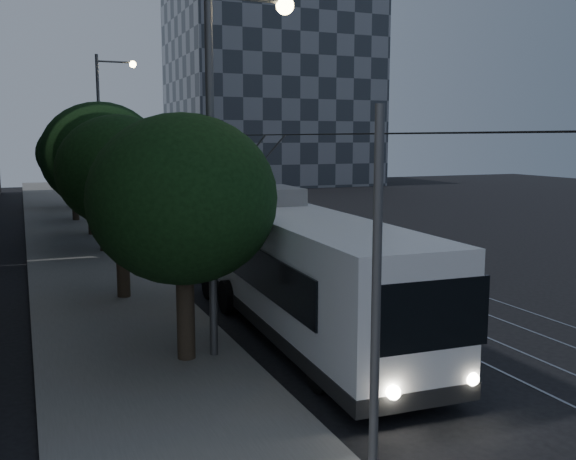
% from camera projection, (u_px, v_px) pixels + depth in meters
% --- Properties ---
extents(ground, '(120.00, 120.00, 0.00)m').
position_uv_depth(ground, '(360.00, 308.00, 21.02)').
color(ground, black).
rests_on(ground, ground).
extents(sidewalk, '(5.00, 90.00, 0.15)m').
position_uv_depth(sidewalk, '(73.00, 234.00, 36.44)').
color(sidewalk, slate).
rests_on(sidewalk, ground).
extents(tram_rails, '(4.52, 90.00, 0.02)m').
position_uv_depth(tram_rails, '(240.00, 226.00, 40.25)').
color(tram_rails, '#96969E').
rests_on(tram_rails, ground).
extents(overhead_wires, '(2.23, 90.00, 6.00)m').
position_uv_depth(overhead_wires, '(116.00, 174.00, 36.91)').
color(overhead_wires, black).
rests_on(overhead_wires, ground).
extents(building_distant_right, '(22.00, 18.00, 24.00)m').
position_uv_depth(building_distant_right, '(270.00, 83.00, 76.41)').
color(building_distant_right, '#353B43').
rests_on(building_distant_right, ground).
extents(trolleybus, '(3.32, 13.24, 5.63)m').
position_uv_depth(trolleybus, '(298.00, 269.00, 18.20)').
color(trolleybus, silver).
rests_on(trolleybus, ground).
extents(pickup_silver, '(3.10, 6.49, 1.79)m').
position_uv_depth(pickup_silver, '(198.00, 244.00, 28.04)').
color(pickup_silver, '#B0B2B8').
rests_on(pickup_silver, ground).
extents(car_white_a, '(1.50, 3.71, 1.26)m').
position_uv_depth(car_white_a, '(132.00, 224.00, 36.66)').
color(car_white_a, '#BABABF').
rests_on(car_white_a, ground).
extents(car_white_b, '(2.98, 5.67, 1.57)m').
position_uv_depth(car_white_b, '(130.00, 213.00, 40.49)').
color(car_white_b, silver).
rests_on(car_white_b, ground).
extents(car_white_c, '(1.86, 4.44, 1.43)m').
position_uv_depth(car_white_c, '(144.00, 211.00, 42.28)').
color(car_white_c, '#AFAEB3').
rests_on(car_white_c, ground).
extents(car_white_d, '(2.41, 4.10, 1.31)m').
position_uv_depth(car_white_d, '(122.00, 205.00, 46.61)').
color(car_white_d, silver).
rests_on(car_white_d, ground).
extents(tree_0, '(4.53, 4.53, 6.12)m').
position_uv_depth(tree_0, '(183.00, 200.00, 15.23)').
color(tree_0, '#30251A').
rests_on(tree_0, ground).
extents(tree_1, '(4.15, 4.15, 6.29)m').
position_uv_depth(tree_1, '(119.00, 172.00, 21.29)').
color(tree_1, '#30251A').
rests_on(tree_1, ground).
extents(tree_2, '(5.57, 5.57, 7.19)m').
position_uv_depth(tree_2, '(101.00, 156.00, 30.15)').
color(tree_2, '#30251A').
rests_on(tree_2, ground).
extents(tree_3, '(5.08, 5.08, 7.03)m').
position_uv_depth(tree_3, '(89.00, 152.00, 35.31)').
color(tree_3, '#30251A').
rests_on(tree_3, ground).
extents(tree_4, '(4.08, 4.08, 5.91)m').
position_uv_depth(tree_4, '(73.00, 160.00, 41.67)').
color(tree_4, '#30251A').
rests_on(tree_4, ground).
extents(tree_5, '(4.99, 4.99, 6.55)m').
position_uv_depth(tree_5, '(70.00, 154.00, 49.03)').
color(tree_5, '#30251A').
rests_on(tree_5, ground).
extents(streetlamp_near, '(2.24, 0.44, 9.16)m').
position_uv_depth(streetlamp_near, '(227.00, 136.00, 15.43)').
color(streetlamp_near, '#57575A').
rests_on(streetlamp_near, ground).
extents(streetlamp_far, '(2.58, 0.44, 10.78)m').
position_uv_depth(streetlamp_far, '(106.00, 123.00, 41.46)').
color(streetlamp_far, '#57575A').
rests_on(streetlamp_far, ground).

